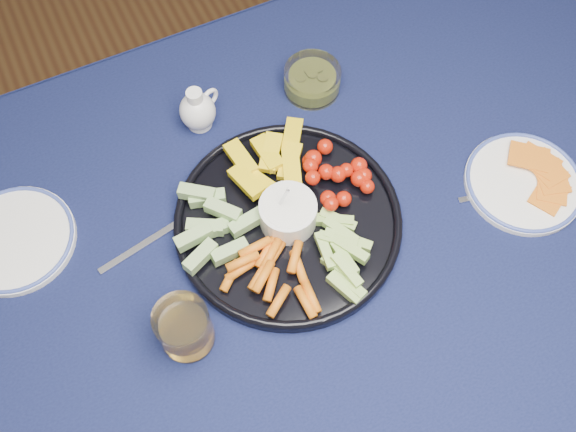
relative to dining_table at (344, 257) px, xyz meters
name	(u,v)px	position (x,y,z in m)	size (l,w,h in m)	color
dining_table	(344,257)	(0.00, 0.00, 0.00)	(1.67, 1.07, 0.75)	#4A2B18
crudite_platter	(286,219)	(-0.08, 0.06, 0.11)	(0.37, 0.37, 0.12)	black
creamer_pitcher	(198,110)	(-0.13, 0.31, 0.13)	(0.08, 0.06, 0.09)	white
pickle_bowl	(312,81)	(0.08, 0.30, 0.11)	(0.10, 0.10, 0.05)	white
cheese_plate	(524,182)	(0.31, -0.04, 0.10)	(0.20, 0.20, 0.02)	white
juice_tumbler	(185,329)	(-0.30, -0.05, 0.13)	(0.08, 0.08, 0.10)	white
fork_left	(159,235)	(-0.28, 0.13, 0.09)	(0.19, 0.05, 0.00)	silver
fork_right	(511,190)	(0.29, -0.05, 0.09)	(0.16, 0.05, 0.00)	silver
side_plate_extra	(15,239)	(-0.49, 0.23, 0.10)	(0.20, 0.20, 0.02)	white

